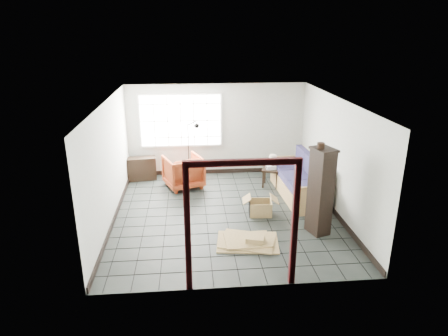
{
  "coord_description": "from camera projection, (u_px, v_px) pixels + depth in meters",
  "views": [
    {
      "loc": [
        -0.78,
        -8.26,
        4.04
      ],
      "look_at": [
        -0.01,
        0.3,
        1.01
      ],
      "focal_mm": 32.0,
      "sensor_mm": 36.0,
      "label": 1
    }
  ],
  "objects": [
    {
      "name": "ground",
      "position": [
        226.0,
        214.0,
        9.16
      ],
      "size": [
        5.5,
        5.5,
        0.0
      ],
      "primitive_type": "plane",
      "color": "black",
      "rests_on": "ground"
    },
    {
      "name": "table_lamp",
      "position": [
        273.0,
        159.0,
        10.53
      ],
      "size": [
        0.3,
        0.3,
        0.38
      ],
      "rotation": [
        0.0,
        0.0,
        0.24
      ],
      "color": "black",
      "rests_on": "side_table"
    },
    {
      "name": "pot",
      "position": [
        321.0,
        146.0,
        7.72
      ],
      "size": [
        0.16,
        0.16,
        0.11
      ],
      "rotation": [
        0.0,
        0.0,
        -0.09
      ],
      "color": "black",
      "rests_on": "tall_shelf"
    },
    {
      "name": "tall_shelf",
      "position": [
        320.0,
        191.0,
        8.05
      ],
      "size": [
        0.52,
        0.59,
        1.82
      ],
      "rotation": [
        0.0,
        0.0,
        0.32
      ],
      "color": "black",
      "rests_on": "ground"
    },
    {
      "name": "projector",
      "position": [
        271.0,
        167.0,
        10.58
      ],
      "size": [
        0.26,
        0.2,
        0.09
      ],
      "rotation": [
        0.0,
        0.0,
        0.02
      ],
      "color": "silver",
      "rests_on": "side_table"
    },
    {
      "name": "room_shell",
      "position": [
        226.0,
        143.0,
        8.63
      ],
      "size": [
        5.02,
        5.52,
        2.61
      ],
      "color": "#B1B5AE",
      "rests_on": "ground"
    },
    {
      "name": "console_shelf",
      "position": [
        141.0,
        169.0,
        11.13
      ],
      "size": [
        0.87,
        0.44,
        0.64
      ],
      "rotation": [
        0.0,
        0.0,
        0.15
      ],
      "color": "black",
      "rests_on": "ground"
    },
    {
      "name": "side_table",
      "position": [
        271.0,
        172.0,
        10.64
      ],
      "size": [
        0.57,
        0.57,
        0.5
      ],
      "rotation": [
        0.0,
        0.0,
        -0.32
      ],
      "color": "black",
      "rests_on": "ground"
    },
    {
      "name": "armchair",
      "position": [
        183.0,
        170.0,
        10.59
      ],
      "size": [
        1.16,
        1.12,
        0.94
      ],
      "primitive_type": "imported",
      "rotation": [
        0.0,
        0.0,
        3.5
      ],
      "color": "maroon",
      "rests_on": "ground"
    },
    {
      "name": "floor_lamp",
      "position": [
        193.0,
        148.0,
        11.01
      ],
      "size": [
        0.45,
        0.29,
        1.68
      ],
      "rotation": [
        0.0,
        0.0,
        0.05
      ],
      "color": "black",
      "rests_on": "ground"
    },
    {
      "name": "futon_sofa",
      "position": [
        302.0,
        182.0,
        10.04
      ],
      "size": [
        0.98,
        2.36,
        1.03
      ],
      "rotation": [
        0.0,
        0.0,
        0.04
      ],
      "color": "#A27549",
      "rests_on": "ground"
    },
    {
      "name": "window_panel",
      "position": [
        181.0,
        121.0,
        11.09
      ],
      "size": [
        2.32,
        0.08,
        1.52
      ],
      "color": "silver",
      "rests_on": "ground"
    },
    {
      "name": "doorway_trim",
      "position": [
        242.0,
        210.0,
        6.17
      ],
      "size": [
        1.8,
        0.08,
        2.2
      ],
      "color": "#3B0D10",
      "rests_on": "ground"
    },
    {
      "name": "open_box",
      "position": [
        260.0,
        208.0,
        9.08
      ],
      "size": [
        0.84,
        0.45,
        0.46
      ],
      "rotation": [
        0.0,
        0.0,
        -0.08
      ],
      "color": "olive",
      "rests_on": "ground"
    },
    {
      "name": "cardboard_pile",
      "position": [
        249.0,
        241.0,
        7.91
      ],
      "size": [
        1.3,
        1.07,
        0.18
      ],
      "rotation": [
        0.0,
        0.0,
        -0.18
      ],
      "color": "olive",
      "rests_on": "ground"
    }
  ]
}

